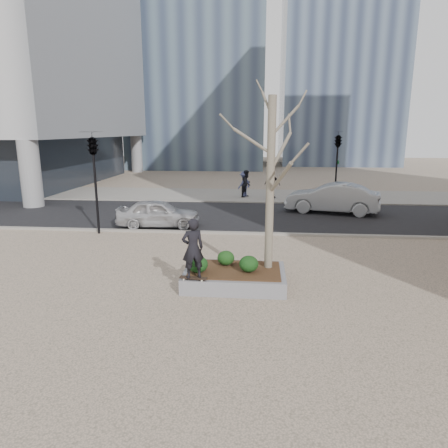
# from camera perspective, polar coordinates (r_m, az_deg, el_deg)

# --- Properties ---
(ground) EXTENTS (120.00, 120.00, 0.00)m
(ground) POSITION_cam_1_polar(r_m,az_deg,el_deg) (12.27, -3.21, -8.47)
(ground) COLOR tan
(ground) RESTS_ON ground
(street) EXTENTS (60.00, 8.00, 0.02)m
(street) POSITION_cam_1_polar(r_m,az_deg,el_deg) (21.81, 0.59, 1.26)
(street) COLOR black
(street) RESTS_ON ground
(far_sidewalk) EXTENTS (60.00, 6.00, 0.02)m
(far_sidewalk) POSITION_cam_1_polar(r_m,az_deg,el_deg) (28.68, 1.71, 4.15)
(far_sidewalk) COLOR gray
(far_sidewalk) RESTS_ON ground
(planter) EXTENTS (3.00, 2.00, 0.45)m
(planter) POSITION_cam_1_polar(r_m,az_deg,el_deg) (12.09, 1.52, -7.65)
(planter) COLOR gray
(planter) RESTS_ON ground
(planter_mulch) EXTENTS (2.70, 1.70, 0.04)m
(planter_mulch) POSITION_cam_1_polar(r_m,az_deg,el_deg) (12.00, 1.53, -6.56)
(planter_mulch) COLOR #382314
(planter_mulch) RESTS_ON planter
(sycamore_tree) EXTENTS (2.80, 2.80, 6.60)m
(sycamore_tree) POSITION_cam_1_polar(r_m,az_deg,el_deg) (11.60, 6.73, 9.47)
(sycamore_tree) COLOR gray
(sycamore_tree) RESTS_ON planter_mulch
(shrub_left) EXTENTS (0.58, 0.58, 0.50)m
(shrub_left) POSITION_cam_1_polar(r_m,az_deg,el_deg) (11.68, -3.76, -5.76)
(shrub_left) COLOR #103413
(shrub_left) RESTS_ON planter_mulch
(shrub_middle) EXTENTS (0.53, 0.53, 0.45)m
(shrub_middle) POSITION_cam_1_polar(r_m,az_deg,el_deg) (12.29, 0.27, -4.87)
(shrub_middle) COLOR #193711
(shrub_middle) RESTS_ON planter_mulch
(shrub_right) EXTENTS (0.56, 0.56, 0.48)m
(shrub_right) POSITION_cam_1_polar(r_m,az_deg,el_deg) (11.73, 3.55, -5.71)
(shrub_right) COLOR black
(shrub_right) RESTS_ON planter_mulch
(skateboard) EXTENTS (0.80, 0.28, 0.08)m
(skateboard) POSITION_cam_1_polar(r_m,az_deg,el_deg) (11.30, -4.39, -7.79)
(skateboard) COLOR black
(skateboard) RESTS_ON planter
(skateboarder) EXTENTS (0.73, 0.61, 1.69)m
(skateboarder) POSITION_cam_1_polar(r_m,az_deg,el_deg) (11.01, -4.47, -3.49)
(skateboarder) COLOR black
(skateboarder) RESTS_ON skateboard
(police_car) EXTENTS (4.02, 1.92, 1.33)m
(police_car) POSITION_cam_1_polar(r_m,az_deg,el_deg) (19.28, -9.38, 1.53)
(police_car) COLOR #BCBBC0
(police_car) RESTS_ON street
(car_silver) EXTENTS (5.36, 2.97, 1.67)m
(car_silver) POSITION_cam_1_polar(r_m,az_deg,el_deg) (23.11, 15.19, 3.61)
(car_silver) COLOR gray
(car_silver) RESTS_ON street
(pedestrian_a) EXTENTS (1.01, 1.11, 1.85)m
(pedestrian_a) POSITION_cam_1_polar(r_m,az_deg,el_deg) (27.78, 3.24, 5.79)
(pedestrian_a) COLOR black
(pedestrian_a) RESTS_ON far_sidewalk
(pedestrian_b) EXTENTS (1.22, 1.29, 1.75)m
(pedestrian_b) POSITION_cam_1_polar(r_m,az_deg,el_deg) (27.92, 2.90, 5.73)
(pedestrian_b) COLOR #454D7D
(pedestrian_b) RESTS_ON far_sidewalk
(pedestrian_c) EXTENTS (1.19, 0.81, 1.88)m
(pedestrian_c) POSITION_cam_1_polar(r_m,az_deg,el_deg) (27.31, 6.93, 5.61)
(pedestrian_c) COLOR black
(pedestrian_c) RESTS_ON far_sidewalk
(traffic_light_near) EXTENTS (0.60, 2.48, 4.50)m
(traffic_light_near) POSITION_cam_1_polar(r_m,az_deg,el_deg) (18.49, -17.88, 5.50)
(traffic_light_near) COLOR black
(traffic_light_near) RESTS_ON ground
(traffic_light_far) EXTENTS (0.60, 2.48, 4.50)m
(traffic_light_far) POSITION_cam_1_polar(r_m,az_deg,el_deg) (26.41, 15.77, 7.77)
(traffic_light_far) COLOR black
(traffic_light_far) RESTS_ON ground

